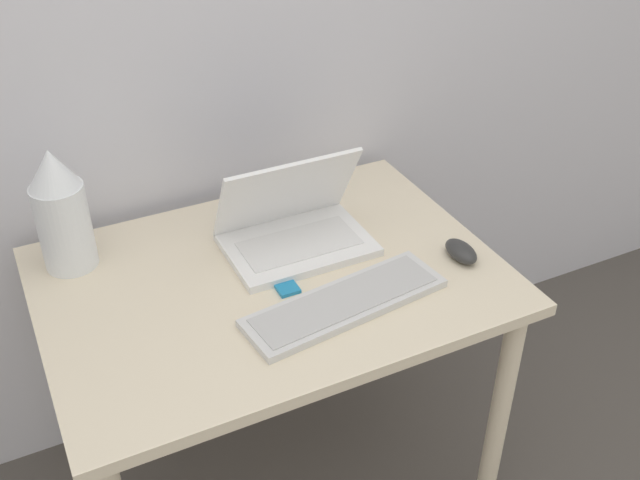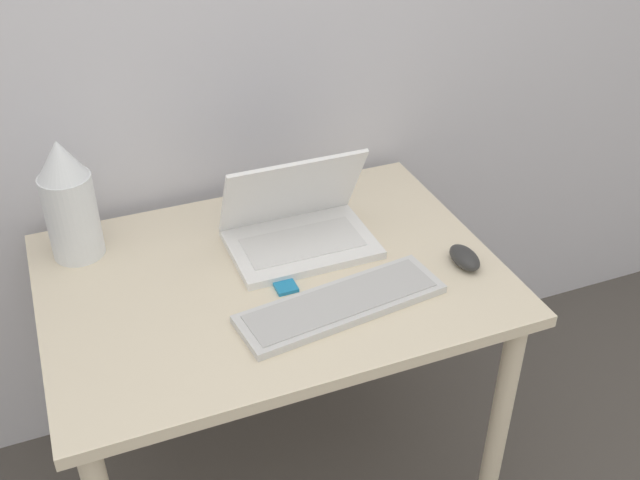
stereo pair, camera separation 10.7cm
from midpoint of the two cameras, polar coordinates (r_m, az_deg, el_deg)
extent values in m
cube|color=silver|center=(1.92, -7.11, 17.27)|extent=(6.00, 0.05, 2.50)
cube|color=beige|center=(1.77, -2.00, -2.94)|extent=(1.06, 0.76, 0.03)
cylinder|color=beige|center=(1.99, 14.98, -13.70)|extent=(0.05, 0.05, 0.72)
cylinder|color=beige|center=(2.20, -16.68, -8.60)|extent=(0.05, 0.05, 0.72)
cylinder|color=beige|center=(2.39, 6.21, -3.16)|extent=(0.05, 0.05, 0.72)
cube|color=white|center=(1.84, 0.19, -0.31)|extent=(0.35, 0.25, 0.02)
cube|color=silver|center=(1.83, 0.34, -0.21)|extent=(0.29, 0.14, 0.00)
cube|color=white|center=(1.83, -0.50, 3.68)|extent=(0.35, 0.13, 0.22)
cube|color=#0F1938|center=(1.83, -0.61, 3.97)|extent=(0.31, 0.10, 0.19)
cube|color=silver|center=(1.66, 3.49, -4.92)|extent=(0.49, 0.20, 0.02)
cube|color=#B2B2B2|center=(1.65, 3.50, -4.65)|extent=(0.44, 0.17, 0.00)
ellipsoid|color=#2D2D2D|center=(1.82, 12.62, -1.35)|extent=(0.06, 0.10, 0.04)
cylinder|color=white|center=(1.85, -16.81, 1.71)|extent=(0.12, 0.12, 0.21)
cone|color=white|center=(1.77, -17.61, 5.87)|extent=(0.12, 0.12, 0.09)
cube|color=#1E7FB7|center=(1.71, -0.88, -3.57)|extent=(0.05, 0.06, 0.01)
camera|label=1|loc=(0.05, -88.20, 1.22)|focal=42.00mm
camera|label=2|loc=(0.05, 91.80, -1.22)|focal=42.00mm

